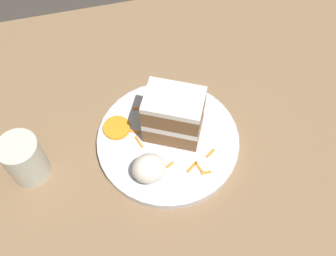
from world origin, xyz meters
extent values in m
plane|color=#38332D|center=(0.00, 0.00, 0.00)|extent=(6.00, 6.00, 0.00)
cube|color=#846647|center=(0.00, 0.00, 0.02)|extent=(1.23, 0.81, 0.03)
cylinder|color=silver|center=(0.05, 0.01, 0.04)|extent=(0.27, 0.27, 0.02)
cube|color=brown|center=(0.04, 0.00, 0.07)|extent=(0.12, 0.11, 0.04)
cube|color=white|center=(0.04, 0.00, 0.10)|extent=(0.12, 0.11, 0.02)
cube|color=brown|center=(0.04, 0.00, 0.13)|extent=(0.12, 0.11, 0.04)
cube|color=white|center=(0.04, 0.00, 0.15)|extent=(0.12, 0.11, 0.01)
ellipsoid|color=white|center=(0.10, 0.08, 0.08)|extent=(0.06, 0.05, 0.05)
cylinder|color=orange|center=(0.14, -0.03, 0.05)|extent=(0.05, 0.05, 0.01)
cube|color=orange|center=(0.09, -0.07, 0.05)|extent=(0.02, 0.01, 0.00)
cube|color=orange|center=(0.11, 0.01, 0.05)|extent=(0.01, 0.03, 0.00)
cube|color=orange|center=(0.02, 0.08, 0.05)|extent=(0.02, 0.02, 0.00)
cube|color=orange|center=(-0.01, -0.06, 0.05)|extent=(0.02, 0.03, 0.00)
cube|color=orange|center=(0.06, 0.07, 0.05)|extent=(0.02, 0.01, 0.00)
cube|color=orange|center=(0.01, 0.09, 0.05)|extent=(0.01, 0.02, 0.00)
cube|color=orange|center=(0.11, -0.02, 0.05)|extent=(0.02, 0.02, 0.00)
cube|color=orange|center=(-0.02, 0.07, 0.05)|extent=(0.02, 0.02, 0.00)
cube|color=orange|center=(0.00, 0.10, 0.05)|extent=(0.02, 0.00, 0.00)
cylinder|color=beige|center=(0.31, 0.01, 0.08)|extent=(0.07, 0.07, 0.10)
cylinder|color=silver|center=(0.31, 0.01, 0.05)|extent=(0.06, 0.06, 0.03)
camera|label=1|loc=(0.14, 0.38, 0.70)|focal=42.00mm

